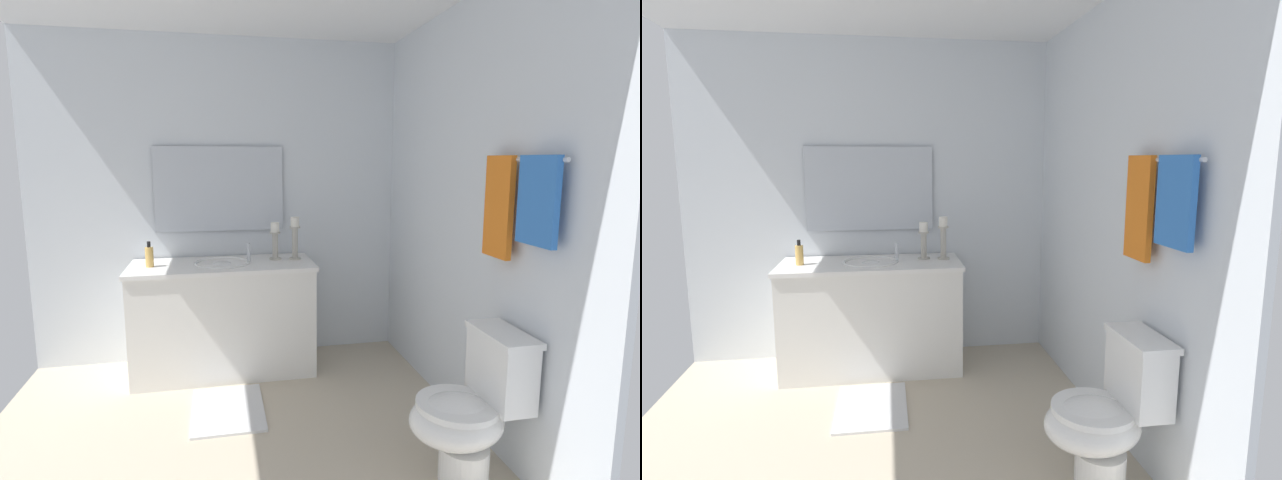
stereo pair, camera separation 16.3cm
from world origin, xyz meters
The scene contains 14 objects.
floor centered at (0.00, 0.00, -0.01)m, with size 2.46×2.78×0.02m, color beige.
wall_back centered at (0.00, 1.39, 1.23)m, with size 2.46×0.04×2.45m, color silver.
wall_left centered at (-1.23, 0.00, 1.23)m, with size 0.04×2.78×2.45m, color silver.
vanity_cabinet centered at (-0.90, -0.01, 0.41)m, with size 0.58×1.31×0.81m.
sink_basin centered at (-0.90, -0.01, 0.77)m, with size 0.40×0.40×0.24m.
mirror centered at (-1.18, -0.01, 1.33)m, with size 0.02×0.96×0.64m, color silver.
candle_holder_tall centered at (-0.94, 0.53, 0.98)m, with size 0.09×0.09×0.32m.
candle_holder_short centered at (-0.97, 0.38, 0.96)m, with size 0.09×0.09×0.28m.
soap_bottle centered at (-0.89, -0.51, 0.88)m, with size 0.06×0.06×0.18m.
toilet centered at (0.65, 1.11, 0.37)m, with size 0.39×0.54×0.75m.
towel_bar centered at (0.62, 1.33, 1.55)m, with size 0.02×0.02×0.60m, color silver.
towel_near_vanity centered at (0.47, 1.31, 1.32)m, with size 0.21×0.03×0.50m, color orange.
towel_center centered at (0.77, 1.31, 1.38)m, with size 0.25×0.03×0.39m, color blue.
bath_mat centered at (-0.28, -0.01, 0.01)m, with size 0.60×0.44×0.02m, color silver.
Camera 2 is at (2.68, 0.12, 1.55)m, focal length 27.72 mm.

